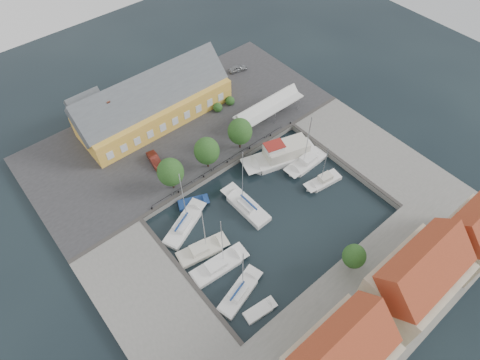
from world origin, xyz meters
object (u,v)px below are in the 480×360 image
at_px(launch_nw, 193,203).
at_px(east_boat_b, 323,182).
at_px(east_boat_a, 306,163).
at_px(west_boat_c, 218,266).
at_px(west_boat_a, 184,225).
at_px(warehouse, 150,103).
at_px(car_silver, 238,68).
at_px(tent_canopy, 269,107).
at_px(car_red, 155,160).
at_px(trawler, 283,155).
at_px(west_boat_b, 202,251).
at_px(center_sailboat, 246,207).
at_px(west_boat_d, 239,293).
at_px(launch_sw, 259,311).

bearing_deg(launch_nw, east_boat_b, -28.49).
bearing_deg(east_boat_a, west_boat_c, -166.49).
relative_size(west_boat_a, west_boat_c, 1.03).
bearing_deg(east_boat_b, west_boat_c, -177.53).
height_order(warehouse, car_silver, warehouse).
distance_m(tent_canopy, east_boat_b, 17.48).
distance_m(car_red, launch_nw, 10.55).
bearing_deg(trawler, west_boat_b, -165.13).
bearing_deg(center_sailboat, launch_nw, 134.43).
distance_m(car_silver, launch_nw, 34.39).
bearing_deg(west_boat_d, east_boat_b, 14.47).
height_order(center_sailboat, east_boat_a, center_sailboat).
xyz_separation_m(center_sailboat, east_boat_b, (13.18, -4.29, -0.10)).
distance_m(trawler, east_boat_a, 4.35).
relative_size(center_sailboat, launch_sw, 2.65).
xyz_separation_m(center_sailboat, west_boat_d, (-9.98, -10.27, -0.09)).
distance_m(car_red, launch_sw, 30.57).
distance_m(car_red, center_sailboat, 17.74).
distance_m(warehouse, tent_canopy, 21.63).
bearing_deg(launch_nw, center_sailboat, -45.57).
bearing_deg(center_sailboat, east_boat_b, -18.04).
distance_m(east_boat_b, launch_nw, 21.81).
relative_size(center_sailboat, trawler, 0.91).
xyz_separation_m(west_boat_a, west_boat_b, (-0.61, -5.27, -0.01)).
relative_size(car_red, east_boat_b, 0.46).
relative_size(east_boat_a, west_boat_d, 1.11).
height_order(west_boat_a, launch_nw, west_boat_a).
distance_m(east_boat_a, west_boat_c, 24.43).
bearing_deg(tent_canopy, trawler, -117.45).
relative_size(tent_canopy, car_red, 3.23).
bearing_deg(west_boat_c, launch_nw, 71.82).
relative_size(tent_canopy, west_boat_b, 1.30).
height_order(center_sailboat, west_boat_c, center_sailboat).
xyz_separation_m(car_silver, west_boat_b, (-31.07, -29.15, -1.39)).
distance_m(east_boat_a, launch_nw, 20.81).
bearing_deg(launch_sw, warehouse, 77.41).
bearing_deg(east_boat_b, east_boat_a, 79.80).
relative_size(east_boat_a, west_boat_b, 1.12).
bearing_deg(east_boat_b, tent_canopy, 80.10).
distance_m(car_silver, west_boat_a, 38.72).
xyz_separation_m(car_silver, west_boat_c, (-30.73, -32.65, -1.39)).
xyz_separation_m(center_sailboat, trawler, (11.66, 4.00, 0.65)).
height_order(center_sailboat, west_boat_b, center_sailboat).
height_order(trawler, launch_nw, trawler).
height_order(car_silver, center_sailboat, center_sailboat).
xyz_separation_m(east_boat_a, east_boat_b, (-0.85, -4.72, -0.00)).
height_order(trawler, east_boat_a, east_boat_a).
distance_m(tent_canopy, east_boat_a, 12.81).
bearing_deg(warehouse, car_red, -120.33).
bearing_deg(car_red, car_silver, 29.99).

